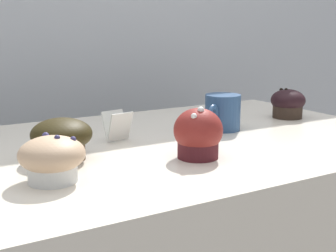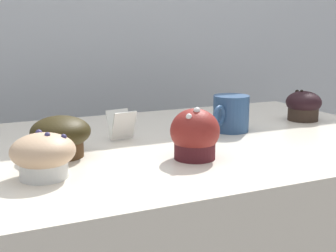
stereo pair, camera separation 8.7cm
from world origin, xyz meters
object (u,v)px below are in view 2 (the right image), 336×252
muffin_back_left (61,136)px  coffee_cup (231,113)px  muffin_front_center (303,106)px  muffin_front_left (195,135)px  muffin_back_right (43,155)px

muffin_back_left → coffee_cup: 0.38m
muffin_front_center → muffin_front_left: muffin_front_left is taller
muffin_back_left → muffin_front_left: muffin_front_left is taller
muffin_front_left → muffin_front_center: bearing=25.1°
muffin_front_center → coffee_cup: (-0.23, -0.03, 0.01)m
coffee_cup → muffin_front_left: bearing=-137.5°
muffin_front_left → muffin_back_right: bearing=179.4°
muffin_back_right → coffee_cup: (0.43, 0.16, 0.01)m
muffin_back_left → muffin_back_right: same height
muffin_back_left → muffin_back_right: size_ratio=1.07×
muffin_back_left → muffin_back_right: (-0.05, -0.11, -0.00)m
muffin_back_left → muffin_front_center: bearing=7.3°
muffin_back_left → coffee_cup: (0.38, 0.05, 0.00)m
muffin_back_right → muffin_front_left: bearing=-0.6°
muffin_back_left → muffin_back_right: 0.12m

